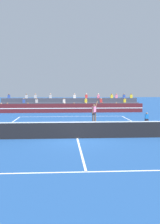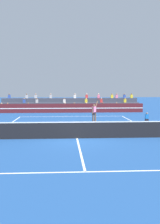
{
  "view_description": "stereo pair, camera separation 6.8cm",
  "coord_description": "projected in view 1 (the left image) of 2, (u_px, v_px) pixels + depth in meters",
  "views": [
    {
      "loc": [
        -0.84,
        -16.1,
        3.27
      ],
      "look_at": [
        0.53,
        5.65,
        1.1
      ],
      "focal_mm": 42.0,
      "sensor_mm": 36.0,
      "label": 1
    },
    {
      "loc": [
        -0.78,
        -16.11,
        3.27
      ],
      "look_at": [
        0.53,
        5.65,
        1.1
      ],
      "focal_mm": 42.0,
      "sensor_mm": 36.0,
      "label": 2
    }
  ],
  "objects": [
    {
      "name": "sponsor_banner_wall",
      "position": [
        70.0,
        108.0,
        32.21
      ],
      "size": [
        18.0,
        0.26,
        1.1
      ],
      "color": "#51191E",
      "rests_on": "ground"
    },
    {
      "name": "ground_plane",
      "position": [
        77.0,
        138.0,
        16.37
      ],
      "size": [
        120.0,
        120.0,
        0.0
      ],
      "primitive_type": "plane",
      "color": "navy"
    },
    {
      "name": "tennis_net",
      "position": [
        77.0,
        130.0,
        16.32
      ],
      "size": [
        12.0,
        0.1,
        1.1
      ],
      "color": "black",
      "rests_on": "ground"
    },
    {
      "name": "ball_kid_courtside",
      "position": [
        147.0,
        118.0,
        24.12
      ],
      "size": [
        0.3,
        0.36,
        0.84
      ],
      "color": "black",
      "rests_on": "ground"
    },
    {
      "name": "bleacher_stand",
      "position": [
        70.0,
        106.0,
        34.72
      ],
      "size": [
        18.12,
        2.85,
        2.28
      ],
      "color": "#383D4C",
      "rests_on": "ground"
    },
    {
      "name": "court_lines",
      "position": [
        77.0,
        138.0,
        16.37
      ],
      "size": [
        11.1,
        23.9,
        0.01
      ],
      "color": "white",
      "rests_on": "ground"
    },
    {
      "name": "tennis_ball",
      "position": [
        45.0,
        135.0,
        17.38
      ],
      "size": [
        0.07,
        0.07,
        0.07
      ],
      "primitive_type": "sphere",
      "color": "#C6DB33",
      "rests_on": "ground"
    },
    {
      "name": "tennis_player",
      "position": [
        94.0,
        113.0,
        22.45
      ],
      "size": [
        0.85,
        0.95,
        2.4
      ],
      "color": "brown",
      "rests_on": "ground"
    }
  ]
}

